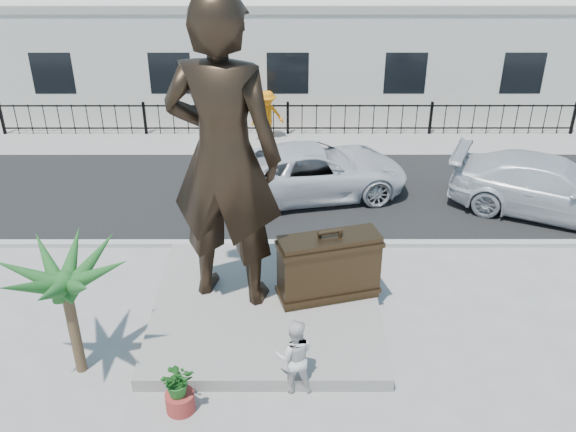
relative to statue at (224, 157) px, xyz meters
name	(u,v)px	position (x,y,z in m)	size (l,w,h in m)	color
ground	(288,355)	(1.36, -1.90, -3.78)	(100.00, 100.00, 0.00)	#9E9991
street	(288,189)	(1.36, 6.10, -3.78)	(40.00, 7.00, 0.01)	black
curb	(288,243)	(1.36, 2.60, -3.72)	(40.00, 0.25, 0.12)	#A5A399
far_sidewalk	(288,142)	(1.36, 10.10, -3.77)	(40.00, 2.50, 0.02)	#9E9991
plinth	(267,307)	(0.86, -0.40, -3.63)	(5.20, 5.20, 0.30)	gray
fence	(288,119)	(1.36, 10.90, -3.18)	(22.00, 0.10, 1.20)	black
building	(288,50)	(1.36, 15.10, -1.58)	(28.00, 7.00, 4.40)	silver
statue	(224,157)	(0.00, 0.00, 0.00)	(2.54, 1.67, 6.97)	black
suitcase	(329,267)	(2.30, -0.16, -2.68)	(2.29, 0.73, 1.61)	#322415
tourist	(294,356)	(1.49, -2.86, -2.97)	(0.79, 0.62, 1.63)	silver
car_white	(314,171)	(2.18, 5.72, -2.96)	(2.69, 5.84, 1.62)	silver
car_silver	(550,187)	(9.12, 4.47, -2.93)	(2.35, 5.79, 1.68)	silver
worker	(267,116)	(0.60, 10.32, -2.82)	(1.22, 0.70, 1.90)	orange
palm_tree	(82,369)	(-2.93, -2.34, -3.78)	(1.80, 1.80, 3.20)	#1C4E1C
planter	(180,402)	(-0.70, -3.46, -3.58)	(0.56, 0.56, 0.40)	maroon
shrub	(178,380)	(-0.70, -3.46, -3.03)	(0.63, 0.55, 0.70)	#215E1E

